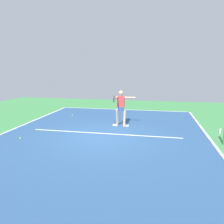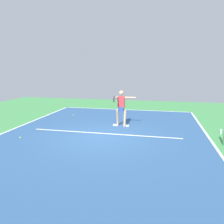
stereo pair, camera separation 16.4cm
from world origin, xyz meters
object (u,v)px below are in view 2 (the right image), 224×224
object	(u,v)px
tennis_player	(121,106)
tennis_ball_near_service_line	(73,115)
tennis_ball_by_sideline	(20,138)
water_bottle	(221,132)

from	to	relation	value
tennis_player	tennis_ball_near_service_line	xyz separation A→B (m)	(3.32, -1.85, -1.01)
tennis_player	tennis_ball_by_sideline	size ratio (longest dim) A/B	27.40
tennis_ball_by_sideline	water_bottle	size ratio (longest dim) A/B	0.30
water_bottle	tennis_ball_by_sideline	bearing A→B (deg)	16.70
tennis_ball_near_service_line	water_bottle	world-z (taller)	water_bottle
tennis_player	water_bottle	size ratio (longest dim) A/B	8.22
tennis_player	water_bottle	distance (m)	4.67
tennis_player	tennis_ball_by_sideline	distance (m)	4.80
tennis_player	tennis_ball_near_service_line	distance (m)	3.94
tennis_ball_near_service_line	water_bottle	distance (m)	8.19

